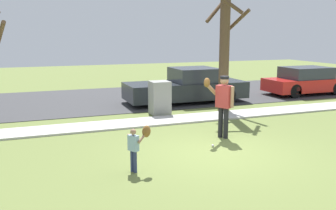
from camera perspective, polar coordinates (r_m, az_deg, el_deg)
ground_plane at (r=12.59m, az=-0.04°, el=-2.59°), size 48.00×48.00×0.00m
sidewalk_strip at (r=12.67m, az=-0.20°, el=-2.36°), size 36.00×1.20×0.06m
road_surface at (r=17.36m, az=-5.93°, el=1.15°), size 36.00×6.80×0.02m
person_adult at (r=10.54m, az=8.42°, el=0.79°), size 0.88×0.56×1.78m
person_child at (r=7.99m, az=-4.75°, el=-5.73°), size 0.54×0.31×1.01m
baseball at (r=9.89m, az=6.90°, el=-6.23°), size 0.07×0.07×0.07m
utility_cabinet at (r=13.69m, az=-1.28°, el=1.14°), size 0.69×0.67×1.23m
street_tree_near at (r=14.27m, az=8.73°, el=9.97°), size 1.85×1.88×5.14m
parked_pickup_dark at (r=16.05m, az=2.98°, el=2.79°), size 5.20×1.95×1.48m
parked_hatchback_red at (r=19.39m, az=20.41°, el=3.49°), size 4.00×1.75×1.33m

